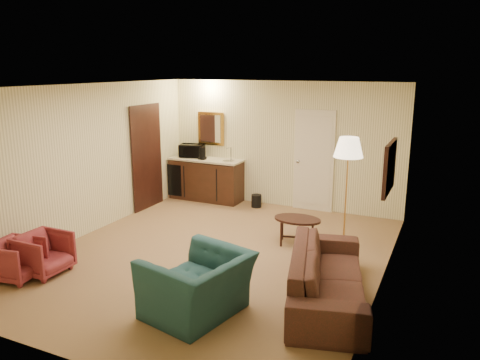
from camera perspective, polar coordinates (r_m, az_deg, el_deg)
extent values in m
plane|color=olive|center=(7.43, -3.03, -9.12)|extent=(6.00, 6.00, 0.00)
cube|color=#F5EDB8|center=(9.73, 5.15, 4.30)|extent=(5.00, 0.02, 2.60)
cube|color=#F5EDB8|center=(8.47, -18.30, 2.26)|extent=(0.02, 6.00, 2.60)
cube|color=#F5EDB8|center=(6.29, 17.41, -1.48)|extent=(0.02, 6.00, 2.60)
cube|color=white|center=(6.85, -3.31, 11.35)|extent=(5.00, 6.00, 0.02)
cube|color=beige|center=(9.54, 9.01, 2.32)|extent=(0.82, 0.06, 2.05)
cube|color=black|center=(9.78, -11.31, 2.65)|extent=(0.06, 0.98, 2.10)
cube|color=gold|center=(10.33, -3.57, 6.28)|extent=(0.62, 0.04, 0.72)
cube|color=black|center=(6.62, 17.70, 1.47)|extent=(0.06, 0.90, 0.70)
cube|color=#381D11|center=(10.31, -4.14, 0.10)|extent=(1.64, 0.58, 0.92)
imported|color=black|center=(6.03, 10.67, -10.35)|extent=(1.22, 2.38, 0.89)
imported|color=#1C4546|center=(5.60, -5.25, -11.50)|extent=(0.97, 1.28, 1.00)
imported|color=maroon|center=(7.23, -25.58, -8.54)|extent=(0.65, 0.68, 0.62)
imported|color=maroon|center=(7.25, -22.84, -8.06)|extent=(0.59, 0.63, 0.65)
cube|color=black|center=(7.85, 6.97, -6.18)|extent=(0.89, 0.72, 0.45)
cube|color=gold|center=(7.85, 12.82, -1.28)|extent=(0.50, 0.50, 1.79)
cylinder|color=black|center=(9.81, 2.01, -2.56)|extent=(0.24, 0.24, 0.27)
imported|color=black|center=(10.40, -5.91, 3.75)|extent=(0.57, 0.39, 0.35)
cylinder|color=black|center=(10.12, -4.62, 3.26)|extent=(0.16, 0.16, 0.27)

